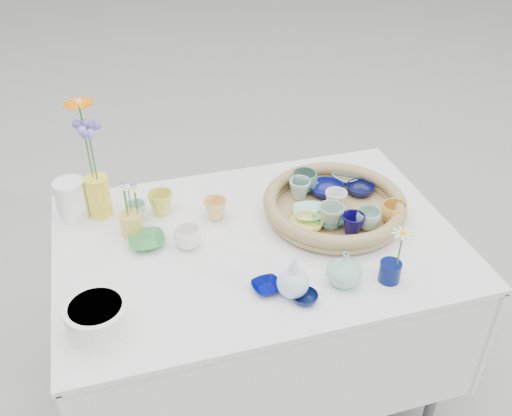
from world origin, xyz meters
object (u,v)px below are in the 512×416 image
object	(u,v)px
wicker_tray	(334,206)
display_table	(257,391)
bud_vase_seafoam	(345,268)
tall_vase_yellow	(99,196)

from	to	relation	value
wicker_tray	display_table	bearing A→B (deg)	-169.88
display_table	wicker_tray	distance (m)	0.85
bud_vase_seafoam	tall_vase_yellow	world-z (taller)	tall_vase_yellow
wicker_tray	bud_vase_seafoam	distance (m)	0.33
wicker_tray	tall_vase_yellow	world-z (taller)	tall_vase_yellow
bud_vase_seafoam	tall_vase_yellow	distance (m)	0.84
wicker_tray	tall_vase_yellow	xyz separation A→B (m)	(-0.75, 0.22, 0.03)
tall_vase_yellow	bud_vase_seafoam	bearing A→B (deg)	-39.95
display_table	wicker_tray	bearing A→B (deg)	10.12
tall_vase_yellow	display_table	bearing A→B (deg)	-30.39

